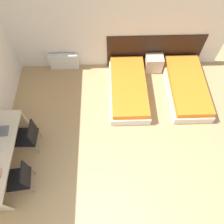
% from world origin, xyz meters
% --- Properties ---
extents(wall_back, '(6.16, 0.05, 2.70)m').
position_xyz_m(wall_back, '(0.00, 4.38, 1.35)').
color(wall_back, silver).
rests_on(wall_back, ground_plane).
extents(headboard_panel, '(2.62, 0.03, 1.03)m').
position_xyz_m(headboard_panel, '(1.23, 4.34, 0.52)').
color(headboard_panel, black).
rests_on(headboard_panel, ground_plane).
extents(bed_near_window, '(0.98, 2.00, 0.40)m').
position_xyz_m(bed_near_window, '(0.46, 3.31, 0.19)').
color(bed_near_window, beige).
rests_on(bed_near_window, ground_plane).
extents(bed_near_door, '(0.98, 2.00, 0.40)m').
position_xyz_m(bed_near_door, '(2.00, 3.31, 0.19)').
color(bed_near_door, beige).
rests_on(bed_near_door, ground_plane).
extents(nightstand, '(0.48, 0.34, 0.48)m').
position_xyz_m(nightstand, '(1.23, 4.14, 0.24)').
color(nightstand, beige).
rests_on(nightstand, ground_plane).
extents(radiator, '(0.82, 0.12, 0.52)m').
position_xyz_m(radiator, '(-1.30, 4.26, 0.26)').
color(radiator, silver).
rests_on(radiator, ground_plane).
extents(desk, '(0.58, 1.96, 0.73)m').
position_xyz_m(desk, '(-2.29, 1.43, 0.57)').
color(desk, beige).
rests_on(desk, ground_plane).
extents(chair_near_laptop, '(0.46, 0.46, 0.91)m').
position_xyz_m(chair_near_laptop, '(-1.82, 1.88, 0.49)').
color(chair_near_laptop, black).
rests_on(chair_near_laptop, ground_plane).
extents(chair_near_notebook, '(0.49, 0.49, 0.91)m').
position_xyz_m(chair_near_notebook, '(-1.82, 0.98, 0.49)').
color(chair_near_notebook, black).
rests_on(chair_near_notebook, ground_plane).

